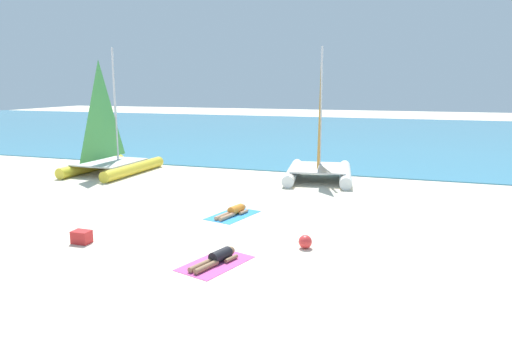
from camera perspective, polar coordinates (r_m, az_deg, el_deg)
name	(u,v)px	position (r m, az deg, el deg)	size (l,w,h in m)	color
ground_plane	(288,177)	(22.67, 3.91, -0.82)	(120.00, 120.00, 0.00)	beige
ocean_water	(346,133)	(43.35, 10.90, 4.45)	(120.00, 40.00, 0.05)	teal
sailboat_white	(319,160)	(22.18, 7.64, 1.25)	(3.64, 5.08, 6.13)	white
sailboat_yellow	(110,155)	(24.63, -17.23, 1.81)	(3.15, 4.82, 6.20)	yellow
towel_left	(233,215)	(16.15, -2.84, -5.44)	(1.10, 1.90, 0.01)	#338CD8
sunbather_left	(234,211)	(16.17, -2.71, -4.96)	(0.77, 1.55, 0.30)	orange
towel_right	(216,263)	(12.02, -4.93, -11.15)	(1.10, 1.90, 0.01)	#D84C99
sunbather_right	(217,258)	(12.03, -4.73, -10.51)	(0.83, 1.54, 0.30)	black
beach_ball	(305,242)	(13.05, 5.98, -8.58)	(0.37, 0.37, 0.37)	red
cooler_box	(82,237)	(14.25, -20.38, -7.56)	(0.50, 0.36, 0.36)	red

